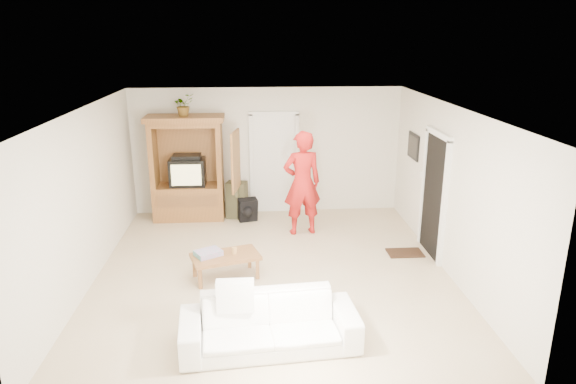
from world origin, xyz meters
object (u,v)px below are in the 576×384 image
at_px(man, 302,183).
at_px(armoire, 189,175).
at_px(coffee_table, 226,258).
at_px(sofa, 269,323).

bearing_deg(man, armoire, -33.77).
distance_m(man, coffee_table, 2.33).
distance_m(armoire, sofa, 4.90).
bearing_deg(man, coffee_table, 43.48).
xyz_separation_m(man, coffee_table, (-1.34, -1.79, -0.65)).
bearing_deg(armoire, sofa, -72.55).
distance_m(armoire, coffee_table, 2.95).
height_order(man, sofa, man).
bearing_deg(coffee_table, armoire, 89.69).
height_order(man, coffee_table, man).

